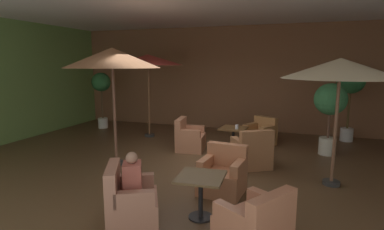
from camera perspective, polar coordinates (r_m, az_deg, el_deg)
The scene contains 19 objects.
ground_plane at distance 7.20m, azimuth -1.14°, elevation -9.27°, with size 11.30×8.63×0.02m, color brown.
wall_back_brick at distance 10.94m, azimuth 6.63°, elevation 6.72°, with size 11.30×0.08×3.57m, color brown.
ceiling_slab at distance 6.94m, azimuth -1.24°, elevation 20.25°, with size 11.30×8.63×0.06m, color silver.
cafe_table_front_left at distance 8.09m, azimuth 7.63°, elevation -3.48°, with size 0.70×0.70×0.66m.
armchair_front_left_north at distance 8.29m, azimuth -0.49°, elevation -4.40°, with size 0.79×0.84×0.86m.
armchair_front_left_east at distance 7.09m, azimuth 10.95°, elevation -6.90°, with size 1.03×1.03×0.89m.
armchair_front_left_south at distance 9.03m, azimuth 12.49°, elevation -3.59°, with size 0.99×0.98×0.79m.
cafe_table_front_right at distance 4.71m, azimuth 1.63°, elevation -12.91°, with size 0.72×0.72×0.66m.
armchair_front_right_north at distance 4.15m, azimuth 11.53°, elevation -19.60°, with size 1.03×1.04×0.82m.
armchair_front_right_east at distance 5.69m, azimuth 5.72°, elevation -11.06°, with size 0.81×0.79×0.85m.
armchair_front_right_south at distance 4.74m, azimuth -11.41°, elevation -15.56°, with size 0.99×1.02×0.88m.
patio_umbrella_tall_red at distance 7.06m, azimuth -14.53°, elevation 10.07°, with size 2.11×2.11×2.65m.
patio_umbrella_center_beige at distance 9.73m, azimuth -8.16°, elevation 9.97°, with size 2.16×2.16×2.58m.
patio_umbrella_near_wall at distance 6.25m, azimuth 25.70°, elevation 7.65°, with size 2.09×2.09×2.41m.
potted_tree_left_corner at distance 8.47m, azimuth 24.17°, elevation 1.64°, with size 0.80×0.80×1.83m.
potted_tree_mid_left at distance 11.43m, azimuth -16.42°, elevation 4.89°, with size 0.66×0.66×1.99m.
potted_tree_mid_right at distance 10.19m, azimuth 27.26°, elevation 4.86°, with size 0.80×0.80×2.23m.
patron_blue_shirt at distance 4.59m, azimuth -10.97°, elevation -11.29°, with size 0.38×0.41×0.67m.
iced_drink_cup at distance 7.90m, azimuth 8.28°, elevation -2.18°, with size 0.08×0.08×0.11m, color white.
Camera 1 is at (2.36, -6.39, 2.31)m, focal length 28.86 mm.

